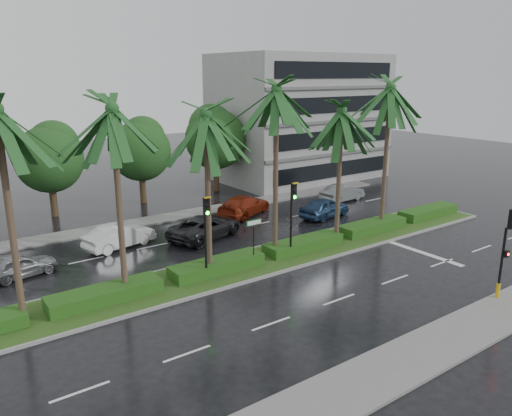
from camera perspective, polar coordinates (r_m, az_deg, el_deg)
ground at (r=27.45m, az=2.05°, el=-6.75°), size 120.00×120.00×0.00m
near_sidewalk at (r=21.13m, az=19.82°, el=-14.62°), size 40.00×2.40×0.12m
far_sidewalk at (r=37.13m, az=-9.35°, el=-0.96°), size 40.00×2.00×0.12m
median at (r=28.16m, az=0.80°, el=-5.99°), size 36.00×4.00×0.15m
hedge at (r=28.03m, az=0.80°, el=-5.28°), size 35.20×1.40×0.60m
lane_markings at (r=28.99m, az=7.35°, el=-5.64°), size 34.00×13.06×0.01m
palm_row at (r=25.64m, az=-1.44°, el=10.54°), size 26.30×4.20×10.08m
signal_near at (r=25.36m, az=26.62°, el=-4.27°), size 0.34×0.45×4.36m
signal_median_left at (r=24.57m, az=-5.72°, el=-2.05°), size 0.34×0.42×4.36m
signal_median_right at (r=27.61m, az=4.19°, el=-0.08°), size 0.34×0.42×4.36m
street_sign at (r=26.53m, az=-0.25°, el=-2.65°), size 0.95×0.09×2.60m
bg_trees at (r=40.82m, az=-14.41°, el=6.80°), size 32.78×5.33×7.70m
building at (r=50.35m, az=4.95°, el=10.27°), size 16.00×10.00×12.00m
car_silver at (r=28.67m, az=-25.35°, el=-5.98°), size 2.12×3.85×1.24m
car_white at (r=31.30m, az=-15.32°, el=-3.10°), size 2.51×4.62×1.44m
car_darkgrey at (r=32.04m, az=-5.78°, el=-2.16°), size 4.04×5.84×1.48m
car_red at (r=37.02m, az=-1.39°, el=0.29°), size 4.03×5.53×1.49m
car_blue at (r=36.83m, az=7.85°, el=0.06°), size 2.41×4.55×1.47m
car_grey at (r=41.75m, az=9.84°, el=1.72°), size 1.90×4.36×1.39m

